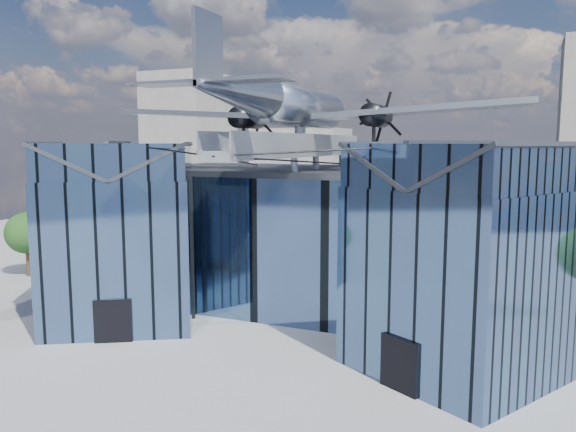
% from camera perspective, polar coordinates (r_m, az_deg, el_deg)
% --- Properties ---
extents(ground_plane, '(120.00, 120.00, 0.00)m').
position_cam_1_polar(ground_plane, '(34.90, -1.31, -12.21)').
color(ground_plane, gray).
extents(museum, '(32.88, 24.50, 17.60)m').
position_cam_1_polar(museum, '(38.74, 2.20, -1.76)').
color(museum, '#425E87').
rests_on(museum, ground).
extents(bg_towers, '(77.00, 24.50, 26.00)m').
position_cam_1_polar(bg_towers, '(81.37, 14.45, 5.99)').
color(bg_towers, slate).
rests_on(bg_towers, ground).
extents(tree_side_w, '(3.86, 3.86, 5.71)m').
position_cam_1_polar(tree_side_w, '(54.37, -25.03, -1.58)').
color(tree_side_w, '#352415').
rests_on(tree_side_w, ground).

